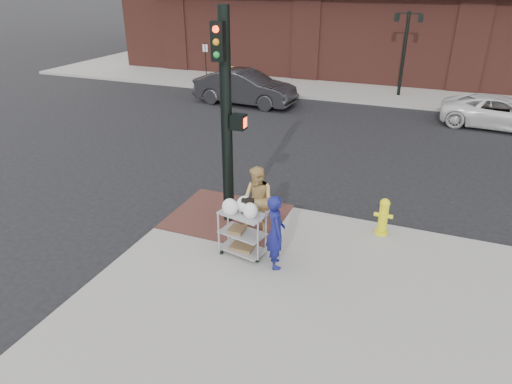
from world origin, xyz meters
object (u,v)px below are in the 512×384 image
at_px(lamp_post, 405,45).
at_px(pedestrian_tan, 258,200).
at_px(woman_blue, 276,232).
at_px(utility_cart, 242,229).
at_px(traffic_signal_pole, 227,115).
at_px(sedan_dark, 245,88).
at_px(fire_hydrant, 383,216).
at_px(minivan_white, 501,112).

xyz_separation_m(lamp_post, pedestrian_tan, (-1.61, -15.49, -1.65)).
bearing_deg(woman_blue, lamp_post, -32.08).
relative_size(lamp_post, utility_cart, 2.97).
xyz_separation_m(traffic_signal_pole, utility_cart, (0.91, -1.29, -2.07)).
distance_m(traffic_signal_pole, utility_cart, 2.61).
bearing_deg(pedestrian_tan, sedan_dark, 134.30).
distance_m(sedan_dark, fire_hydrant, 13.08).
bearing_deg(fire_hydrant, lamp_post, 94.51).
height_order(pedestrian_tan, fire_hydrant, pedestrian_tan).
distance_m(woman_blue, fire_hydrant, 2.89).
distance_m(traffic_signal_pole, pedestrian_tan, 2.08).
xyz_separation_m(traffic_signal_pole, fire_hydrant, (3.62, 0.71, -2.21)).
xyz_separation_m(sedan_dark, minivan_white, (11.15, 0.39, -0.17)).
height_order(traffic_signal_pole, minivan_white, traffic_signal_pole).
relative_size(sedan_dark, fire_hydrant, 5.38).
relative_size(lamp_post, pedestrian_tan, 2.46).
bearing_deg(fire_hydrant, pedestrian_tan, -160.58).
distance_m(woman_blue, minivan_white, 13.94).
xyz_separation_m(traffic_signal_pole, woman_blue, (1.72, -1.44, -1.87)).
bearing_deg(utility_cart, lamp_post, 84.60).
distance_m(woman_blue, pedestrian_tan, 1.46).
xyz_separation_m(lamp_post, sedan_dark, (-6.78, -4.11, -1.81)).
distance_m(traffic_signal_pole, sedan_dark, 12.09).
bearing_deg(lamp_post, utility_cart, -95.40).
relative_size(lamp_post, fire_hydrant, 4.36).
height_order(lamp_post, sedan_dark, lamp_post).
relative_size(minivan_white, fire_hydrant, 5.01).
bearing_deg(traffic_signal_pole, fire_hydrant, 11.09).
xyz_separation_m(traffic_signal_pole, minivan_white, (6.85, 11.51, -2.19)).
relative_size(lamp_post, minivan_white, 0.87).
height_order(woman_blue, pedestrian_tan, pedestrian_tan).
bearing_deg(traffic_signal_pole, minivan_white, 59.23).
height_order(woman_blue, sedan_dark, woman_blue).
distance_m(lamp_post, pedestrian_tan, 15.66).
bearing_deg(traffic_signal_pole, sedan_dark, 111.14).
bearing_deg(minivan_white, lamp_post, 54.68).
relative_size(pedestrian_tan, fire_hydrant, 1.78).
bearing_deg(pedestrian_tan, lamp_post, 103.94).
xyz_separation_m(woman_blue, utility_cart, (-0.81, 0.15, -0.20)).
height_order(minivan_white, utility_cart, utility_cart).
bearing_deg(traffic_signal_pole, utility_cart, -54.68).
xyz_separation_m(traffic_signal_pole, sedan_dark, (-4.30, 11.12, -2.02)).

